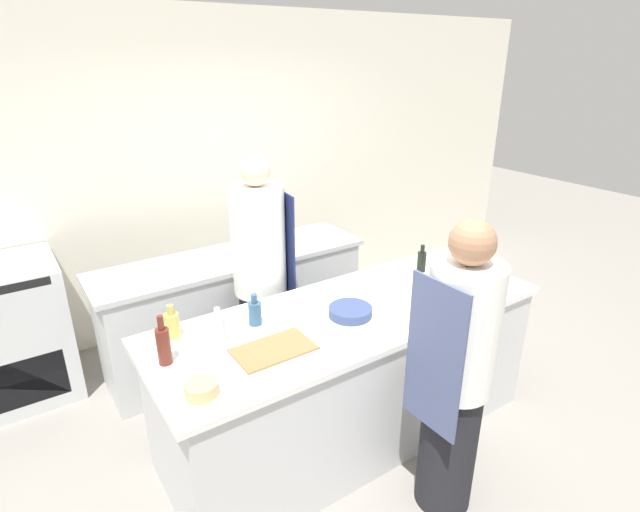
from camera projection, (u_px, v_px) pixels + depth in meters
ground_plane at (348, 430)px, 3.45m from camera, size 16.00×16.00×0.00m
wall_back at (211, 173)px, 4.56m from camera, size 8.00×0.06×2.80m
prep_counter at (350, 373)px, 3.27m from camera, size 2.54×0.92×0.93m
pass_counter at (236, 308)px, 4.11m from camera, size 2.18×0.60×0.93m
chef_at_prep_near at (456, 376)px, 2.60m from camera, size 0.38×0.37×1.71m
chef_at_stove at (261, 281)px, 3.56m from camera, size 0.41×0.39×1.80m
bottle_olive_oil at (422, 261)px, 3.63m from camera, size 0.07×0.07×0.20m
bottle_vinegar at (219, 330)px, 2.71m from camera, size 0.08×0.08×0.22m
bottle_wine at (172, 324)px, 2.78m from camera, size 0.08×0.08×0.20m
bottle_cooking_oil at (164, 345)px, 2.53m from camera, size 0.07×0.07×0.27m
bottle_sauce at (255, 312)px, 2.92m from camera, size 0.08×0.08×0.19m
bowl_mixing_large at (437, 288)px, 3.33m from camera, size 0.26×0.26×0.07m
bowl_prep_small at (201, 389)px, 2.32m from camera, size 0.16×0.16×0.07m
bowl_ceramic_blue at (350, 312)px, 3.03m from camera, size 0.27×0.27×0.06m
cup at (369, 289)px, 3.28m from camera, size 0.08×0.08×0.09m
cutting_board at (274, 349)px, 2.68m from camera, size 0.43×0.26×0.01m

